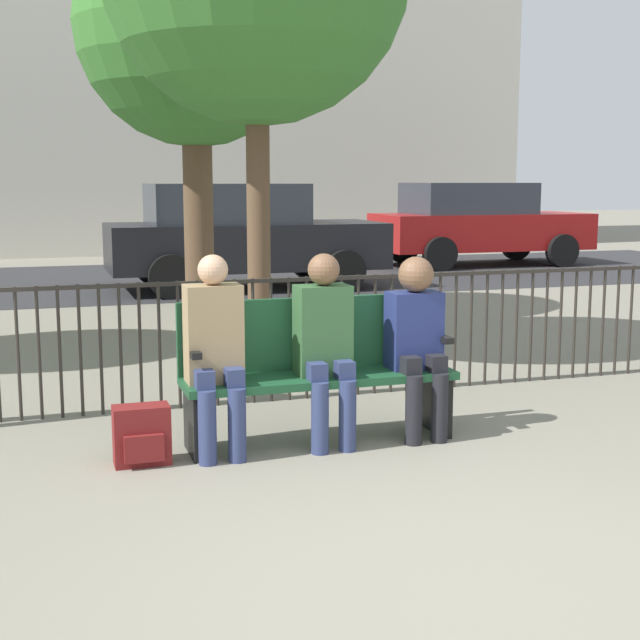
{
  "coord_description": "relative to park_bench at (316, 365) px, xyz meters",
  "views": [
    {
      "loc": [
        -1.7,
        -3.16,
        1.67
      ],
      "look_at": [
        0.0,
        2.13,
        0.8
      ],
      "focal_mm": 50.0,
      "sensor_mm": 36.0,
      "label": 1
    }
  ],
  "objects": [
    {
      "name": "seated_person_2",
      "position": [
        0.65,
        -0.13,
        0.18
      ],
      "size": [
        0.34,
        0.39,
        1.19
      ],
      "color": "black",
      "rests_on": "ground"
    },
    {
      "name": "fence_railing",
      "position": [
        -0.02,
        1.07,
        0.06
      ],
      "size": [
        9.01,
        0.03,
        0.95
      ],
      "color": "#2D2823",
      "rests_on": "ground"
    },
    {
      "name": "seated_person_1",
      "position": [
        0.02,
        -0.13,
        0.19
      ],
      "size": [
        0.34,
        0.39,
        1.22
      ],
      "color": "navy",
      "rests_on": "ground"
    },
    {
      "name": "park_bench",
      "position": [
        0.0,
        0.0,
        0.0
      ],
      "size": [
        1.76,
        0.45,
        0.92
      ],
      "color": "#194728",
      "rests_on": "ground"
    },
    {
      "name": "street_surface",
      "position": [
        0.0,
        9.8,
        -0.49
      ],
      "size": [
        24.0,
        6.0,
        0.01
      ],
      "color": "#2B2B2D",
      "rests_on": "ground"
    },
    {
      "name": "parked_car_0",
      "position": [
        1.34,
        8.08,
        0.35
      ],
      "size": [
        4.2,
        1.94,
        1.62
      ],
      "color": "black",
      "rests_on": "ground"
    },
    {
      "name": "ground_plane",
      "position": [
        0.0,
        -2.2,
        -0.49
      ],
      "size": [
        80.0,
        80.0,
        0.0
      ],
      "primitive_type": "plane",
      "color": "gray"
    },
    {
      "name": "parked_car_2",
      "position": [
        6.67,
        10.49,
        0.35
      ],
      "size": [
        4.2,
        1.94,
        1.62
      ],
      "color": "maroon",
      "rests_on": "ground"
    },
    {
      "name": "backpack",
      "position": [
        -1.14,
        -0.18,
        -0.32
      ],
      "size": [
        0.33,
        0.22,
        0.36
      ],
      "color": "maroon",
      "rests_on": "ground"
    },
    {
      "name": "seated_person_0",
      "position": [
        -0.68,
        -0.13,
        0.19
      ],
      "size": [
        0.34,
        0.39,
        1.23
      ],
      "color": "navy",
      "rests_on": "ground"
    },
    {
      "name": "tree_0",
      "position": [
        0.16,
        5.1,
        2.89
      ],
      "size": [
        2.74,
        2.74,
        4.78
      ],
      "color": "brown",
      "rests_on": "ground"
    }
  ]
}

